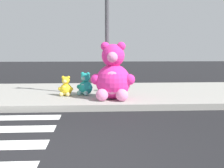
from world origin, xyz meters
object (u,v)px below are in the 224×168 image
plush_pink_large (113,76)px  plush_tan (112,84)px  sign_pole (107,31)px  plush_teal (85,86)px  plush_yellow (66,88)px

plush_pink_large → plush_tan: size_ratio=2.37×
sign_pole → plush_teal: sign_pole is taller
plush_pink_large → plush_teal: size_ratio=2.29×
sign_pole → plush_tan: sign_pole is taller
sign_pole → plush_pink_large: bearing=-78.8°
sign_pole → plush_yellow: size_ratio=6.06×
plush_yellow → plush_tan: bearing=27.9°
plush_tan → plush_yellow: (-1.28, -0.68, -0.03)m
plush_pink_large → plush_teal: bearing=134.2°
plush_yellow → plush_teal: 0.52m
plush_tan → plush_teal: bearing=-143.3°
plush_pink_large → plush_yellow: size_ratio=2.67×
sign_pole → plush_yellow: (-1.10, 0.03, -1.49)m
plush_teal → sign_pole: bearing=-13.0°
sign_pole → plush_yellow: sign_pole is taller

